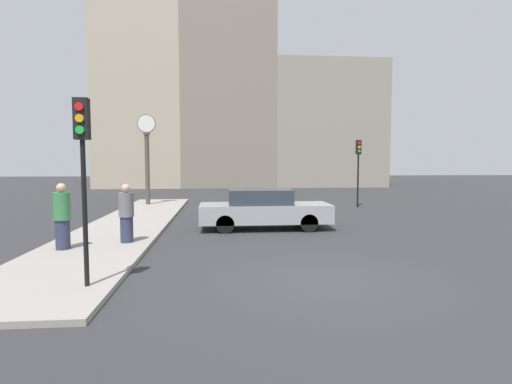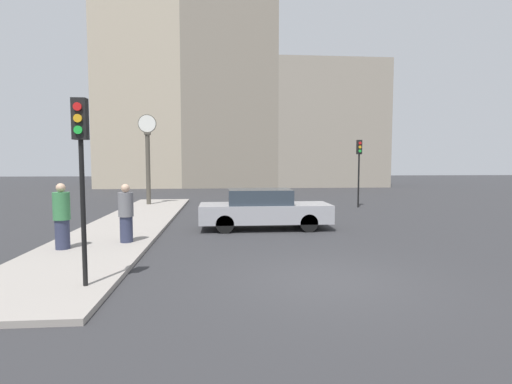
{
  "view_description": "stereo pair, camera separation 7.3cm",
  "coord_description": "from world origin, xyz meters",
  "px_view_note": "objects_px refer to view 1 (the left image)",
  "views": [
    {
      "loc": [
        -2.2,
        -8.02,
        2.48
      ],
      "look_at": [
        -0.86,
        7.08,
        1.31
      ],
      "focal_mm": 28.0,
      "sensor_mm": 36.0,
      "label": 1
    },
    {
      "loc": [
        -2.13,
        -8.02,
        2.48
      ],
      "look_at": [
        -0.86,
        7.08,
        1.31
      ],
      "focal_mm": 28.0,
      "sensor_mm": 36.0,
      "label": 2
    }
  ],
  "objects_px": {
    "pedestrian_green_hoodie": "(62,217)",
    "street_clock": "(147,156)",
    "traffic_light_far": "(358,159)",
    "sedan_car": "(264,209)",
    "pedestrian_grey_jacket": "(126,214)",
    "traffic_light_near": "(83,152)"
  },
  "relations": [
    {
      "from": "pedestrian_green_hoodie",
      "to": "street_clock",
      "type": "bearing_deg",
      "value": 88.79
    },
    {
      "from": "traffic_light_far",
      "to": "pedestrian_green_hoodie",
      "type": "xyz_separation_m",
      "value": [
        -11.61,
        -9.84,
        -1.6
      ]
    },
    {
      "from": "sedan_car",
      "to": "pedestrian_grey_jacket",
      "type": "distance_m",
      "value": 5.03
    },
    {
      "from": "sedan_car",
      "to": "street_clock",
      "type": "relative_size",
      "value": 0.97
    },
    {
      "from": "pedestrian_green_hoodie",
      "to": "pedestrian_grey_jacket",
      "type": "xyz_separation_m",
      "value": [
        1.5,
        0.79,
        -0.04
      ]
    },
    {
      "from": "sedan_car",
      "to": "pedestrian_green_hoodie",
      "type": "distance_m",
      "value": 6.72
    },
    {
      "from": "traffic_light_near",
      "to": "pedestrian_green_hoodie",
      "type": "distance_m",
      "value": 4.11
    },
    {
      "from": "sedan_car",
      "to": "traffic_light_near",
      "type": "relative_size",
      "value": 1.34
    },
    {
      "from": "sedan_car",
      "to": "traffic_light_far",
      "type": "bearing_deg",
      "value": 48.08
    },
    {
      "from": "sedan_car",
      "to": "traffic_light_far",
      "type": "relative_size",
      "value": 1.31
    },
    {
      "from": "sedan_car",
      "to": "street_clock",
      "type": "distance_m",
      "value": 9.9
    },
    {
      "from": "traffic_light_far",
      "to": "pedestrian_green_hoodie",
      "type": "height_order",
      "value": "traffic_light_far"
    },
    {
      "from": "traffic_light_near",
      "to": "pedestrian_green_hoodie",
      "type": "height_order",
      "value": "traffic_light_near"
    },
    {
      "from": "street_clock",
      "to": "pedestrian_grey_jacket",
      "type": "distance_m",
      "value": 10.76
    },
    {
      "from": "street_clock",
      "to": "traffic_light_near",
      "type": "bearing_deg",
      "value": -84.31
    },
    {
      "from": "sedan_car",
      "to": "pedestrian_grey_jacket",
      "type": "xyz_separation_m",
      "value": [
        -4.31,
        -2.59,
        0.22
      ]
    },
    {
      "from": "sedan_car",
      "to": "traffic_light_far",
      "type": "height_order",
      "value": "traffic_light_far"
    },
    {
      "from": "traffic_light_near",
      "to": "traffic_light_far",
      "type": "bearing_deg",
      "value": 53.1
    },
    {
      "from": "traffic_light_far",
      "to": "pedestrian_green_hoodie",
      "type": "distance_m",
      "value": 15.3
    },
    {
      "from": "sedan_car",
      "to": "traffic_light_near",
      "type": "bearing_deg",
      "value": -121.38
    },
    {
      "from": "pedestrian_grey_jacket",
      "to": "traffic_light_near",
      "type": "bearing_deg",
      "value": -87.24
    },
    {
      "from": "traffic_light_far",
      "to": "pedestrian_grey_jacket",
      "type": "xyz_separation_m",
      "value": [
        -10.11,
        -9.05,
        -1.64
      ]
    }
  ]
}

